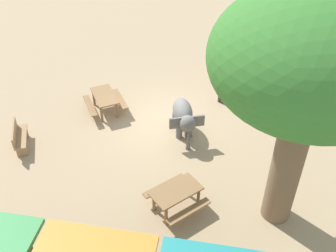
# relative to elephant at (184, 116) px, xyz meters

# --- Properties ---
(ground_plane) EXTENTS (60.00, 60.00, 0.00)m
(ground_plane) POSITION_rel_elephant_xyz_m (0.86, -0.52, -0.83)
(ground_plane) COLOR tan
(elephant) EXTENTS (1.44, 1.88, 1.30)m
(elephant) POSITION_rel_elephant_xyz_m (0.00, 0.00, 0.00)
(elephant) COLOR slate
(elephant) RESTS_ON ground_plane
(person_handler) EXTENTS (0.45, 0.32, 1.62)m
(person_handler) POSITION_rel_elephant_xyz_m (-1.26, -2.32, 0.11)
(person_handler) COLOR #3F3833
(person_handler) RESTS_ON ground_plane
(shade_tree_main) EXTENTS (4.83, 4.42, 7.00)m
(shade_tree_main) POSITION_rel_elephant_xyz_m (-3.31, 3.28, 4.33)
(shade_tree_main) COLOR brown
(shade_tree_main) RESTS_ON ground_plane
(wooden_bench) EXTENTS (0.94, 1.44, 0.88)m
(wooden_bench) POSITION_rel_elephant_xyz_m (5.68, 1.78, -0.36)
(wooden_bench) COLOR #9E7A51
(wooden_bench) RESTS_ON ground_plane
(picnic_table_near) EXTENTS (2.11, 2.11, 0.78)m
(picnic_table_near) POSITION_rel_elephant_xyz_m (-0.32, 3.61, -0.25)
(picnic_table_near) COLOR olive
(picnic_table_near) RESTS_ON ground_plane
(picnic_table_far) EXTENTS (2.06, 2.06, 0.78)m
(picnic_table_far) POSITION_rel_elephant_xyz_m (3.30, -0.87, -0.25)
(picnic_table_far) COLOR olive
(picnic_table_far) RESTS_ON ground_plane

